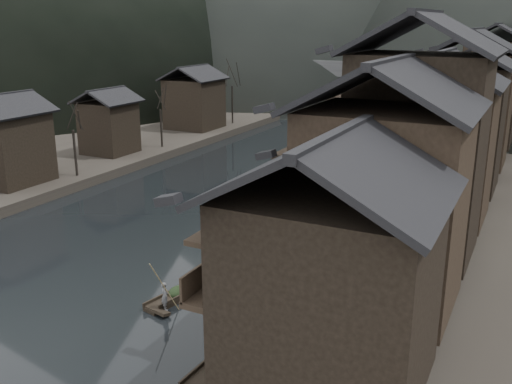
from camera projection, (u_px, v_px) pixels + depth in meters
The scene contains 12 objects.
water at pixel (113, 272), 36.59m from camera, with size 300.00×300.00×0.00m, color black.
left_bank at pixel (106, 124), 85.71m from camera, with size 40.00×200.00×1.20m, color #2D2823.
stilt_houses at pixel (454, 109), 43.54m from camera, with size 9.00×67.60×16.24m.
left_houses at pixel (83, 117), 61.00m from camera, with size 8.10×53.20×8.73m.
bare_trees at pixel (87, 115), 56.48m from camera, with size 3.97×62.38×7.93m.
moored_sampans at pixel (358, 229), 43.72m from camera, with size 2.90×48.32×0.47m.
midriver_boats at pixel (356, 139), 77.34m from camera, with size 7.42×29.04×0.45m.
stone_bridge at pixel (392, 85), 96.76m from camera, with size 40.00×6.00×9.00m.
hero_sampan at pixel (177, 296), 32.98m from camera, with size 1.83×4.74×0.43m.
cargo_heap at pixel (178, 286), 33.03m from camera, with size 1.03×1.35×0.62m, color black.
boatman at pixel (165, 292), 31.17m from camera, with size 0.59×0.39×1.63m, color #5E5F61.
bamboo_pole at pixel (165, 245), 30.28m from camera, with size 0.06×0.06×4.43m, color #8C7A51.
Camera 1 is at (23.31, -25.86, 15.45)m, focal length 40.00 mm.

